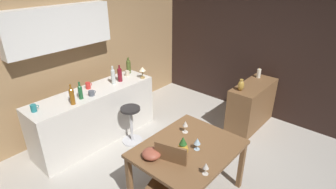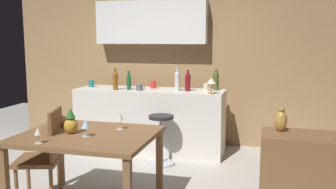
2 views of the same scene
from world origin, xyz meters
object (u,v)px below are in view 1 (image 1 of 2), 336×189
at_px(wine_glass_left, 206,166).
at_px(wine_bottle_olive, 128,66).
at_px(wine_glass_center, 185,124).
at_px(fruit_bowl, 152,154).
at_px(bar_stool, 131,124).
at_px(wine_bottle_ruby, 120,74).
at_px(pillar_candle_tall, 259,73).
at_px(wine_glass_right, 197,141).
at_px(cup_red, 88,86).
at_px(wine_bottle_amber, 72,95).
at_px(cup_cream, 127,73).
at_px(cup_slate, 92,93).
at_px(dining_table, 188,153).
at_px(vase_brass, 241,85).
at_px(wine_bottle_clear, 113,76).
at_px(cup_teal, 34,108).
at_px(counter_lamp, 142,70).
at_px(chair_near_window, 166,183).
at_px(sideboard_cabinet, 251,105).
at_px(pineapple_centerpiece, 183,147).
at_px(wine_bottle_green, 80,91).

bearing_deg(wine_glass_left, wine_bottle_olive, 65.12).
bearing_deg(wine_glass_center, wine_glass_left, -126.90).
bearing_deg(fruit_bowl, bar_stool, 58.49).
xyz_separation_m(wine_bottle_ruby, pillar_candle_tall, (1.92, -1.65, -0.13)).
distance_m(wine_glass_right, cup_red, 2.15).
xyz_separation_m(wine_bottle_amber, pillar_candle_tall, (2.92, -1.50, -0.13)).
height_order(bar_stool, wine_glass_right, wine_glass_right).
relative_size(wine_glass_right, cup_red, 1.40).
xyz_separation_m(wine_glass_left, wine_bottle_ruby, (0.79, 2.30, 0.19)).
relative_size(wine_bottle_amber, cup_cream, 2.83).
bearing_deg(pillar_candle_tall, wine_glass_center, -179.64).
relative_size(wine_bottle_olive, cup_slate, 2.32).
xyz_separation_m(dining_table, vase_brass, (1.73, 0.22, 0.26)).
bearing_deg(vase_brass, fruit_bowl, -179.45).
distance_m(bar_stool, wine_bottle_amber, 1.09).
distance_m(wine_bottle_clear, cup_teal, 1.33).
distance_m(wine_bottle_ruby, cup_red, 0.57).
bearing_deg(cup_slate, cup_cream, 12.65).
bearing_deg(cup_cream, bar_stool, -129.15).
xyz_separation_m(cup_slate, vase_brass, (1.83, -1.56, -0.02)).
bearing_deg(counter_lamp, wine_glass_center, -114.32).
xyz_separation_m(bar_stool, cup_slate, (-0.42, 0.39, 0.59)).
relative_size(chair_near_window, wine_bottle_amber, 3.10).
relative_size(cup_slate, cup_cream, 1.17).
bearing_deg(pillar_candle_tall, cup_teal, 153.19).
bearing_deg(cup_red, sideboard_cabinet, -41.92).
bearing_deg(wine_glass_left, vase_brass, 17.74).
height_order(wine_bottle_olive, cup_red, wine_bottle_olive).
distance_m(chair_near_window, wine_glass_right, 0.58).
distance_m(sideboard_cabinet, vase_brass, 0.64).
height_order(wine_glass_center, wine_bottle_olive, wine_bottle_olive).
distance_m(chair_near_window, wine_bottle_amber, 1.85).
relative_size(bar_stool, wine_bottle_olive, 2.20).
height_order(chair_near_window, cup_teal, cup_teal).
relative_size(dining_table, pineapple_centerpiece, 5.06).
xyz_separation_m(sideboard_cabinet, wine_glass_center, (-1.88, 0.08, 0.45)).
height_order(wine_glass_right, counter_lamp, counter_lamp).
distance_m(wine_glass_left, cup_teal, 2.46).
bearing_deg(wine_glass_left, wine_bottle_green, 90.74).
height_order(wine_glass_center, pillar_candle_tall, pillar_candle_tall).
distance_m(wine_bottle_amber, cup_slate, 0.36).
height_order(sideboard_cabinet, counter_lamp, counter_lamp).
relative_size(chair_near_window, counter_lamp, 4.56).
height_order(chair_near_window, wine_bottle_green, wine_bottle_green).
bearing_deg(wine_bottle_olive, cup_red, -177.69).
relative_size(wine_bottle_ruby, cup_teal, 2.52).
height_order(pineapple_centerpiece, wine_bottle_green, wine_bottle_green).
height_order(dining_table, pillar_candle_tall, pillar_candle_tall).
distance_m(pineapple_centerpiece, cup_teal, 2.13).
height_order(cup_slate, vase_brass, vase_brass).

